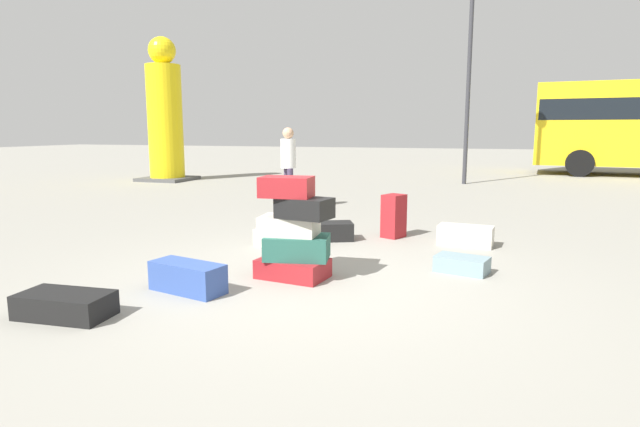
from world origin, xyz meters
TOP-DOWN VIEW (x-y plane):
  - ground_plane at (0.00, 0.00)m, footprint 80.00×80.00m
  - suitcase_tower at (-0.25, 0.15)m, footprint 0.83×0.59m
  - suitcase_cream_left_side at (1.42, 2.33)m, footprint 0.76×0.42m
  - suitcase_maroon_white_trunk at (0.38, 2.57)m, footprint 0.36×0.39m
  - suitcase_cream_right_side at (-1.00, 1.53)m, footprint 0.67×0.54m
  - suitcase_slate_foreground_far at (1.44, 0.92)m, footprint 0.62×0.45m
  - suitcase_navy_foreground_near at (-1.07, -0.64)m, footprint 0.82×0.47m
  - suitcase_black_behind_tower at (-1.68, -1.57)m, footprint 0.80×0.46m
  - suitcase_black_upright_blue at (-0.40, 2.11)m, footprint 0.64×0.55m
  - person_bearded_onlooker at (-2.10, 4.66)m, footprint 0.30×0.30m
  - yellow_dummy_statue at (-7.87, 8.98)m, footprint 1.47×1.47m
  - lamp_post at (1.00, 10.76)m, footprint 0.36×0.36m

SIDE VIEW (x-z plane):
  - ground_plane at x=0.00m, z-range 0.00..0.00m
  - suitcase_slate_foreground_far at x=1.44m, z-range 0.00..0.18m
  - suitcase_black_behind_tower at x=-1.68m, z-range 0.00..0.21m
  - suitcase_cream_right_side at x=-1.00m, z-range 0.00..0.23m
  - suitcase_black_upright_blue at x=-0.40m, z-range 0.00..0.26m
  - suitcase_cream_left_side at x=1.42m, z-range 0.00..0.27m
  - suitcase_navy_foreground_near at x=-1.07m, z-range 0.00..0.29m
  - suitcase_maroon_white_trunk at x=0.38m, z-range 0.00..0.63m
  - suitcase_tower at x=-0.25m, z-range -0.07..1.02m
  - person_bearded_onlooker at x=-2.10m, z-range 0.16..1.77m
  - yellow_dummy_statue at x=-7.87m, z-range -0.23..4.09m
  - lamp_post at x=1.00m, z-range 0.96..7.57m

